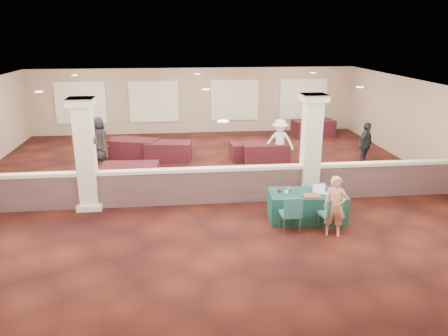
{
  "coord_description": "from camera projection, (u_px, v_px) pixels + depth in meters",
  "views": [
    {
      "loc": [
        -0.94,
        -13.65,
        4.94
      ],
      "look_at": [
        0.35,
        -2.0,
        1.23
      ],
      "focal_mm": 35.0,
      "sensor_mm": 36.0,
      "label": 1
    }
  ],
  "objects": [
    {
      "name": "ground",
      "position": [
        207.0,
        186.0,
        14.52
      ],
      "size": [
        16.0,
        16.0,
        0.0
      ],
      "primitive_type": "plane",
      "color": "#3F170F",
      "rests_on": "ground"
    },
    {
      "name": "wall_back",
      "position": [
        195.0,
        101.0,
        21.62
      ],
      "size": [
        16.0,
        0.04,
        3.2
      ],
      "primitive_type": "cube",
      "color": "gray",
      "rests_on": "ground"
    },
    {
      "name": "wall_front",
      "position": [
        245.0,
        267.0,
        6.46
      ],
      "size": [
        16.0,
        0.04,
        3.2
      ],
      "primitive_type": "cube",
      "color": "gray",
      "rests_on": "ground"
    },
    {
      "name": "wall_right",
      "position": [
        440.0,
        133.0,
        14.88
      ],
      "size": [
        0.04,
        16.0,
        3.2
      ],
      "primitive_type": "cube",
      "color": "gray",
      "rests_on": "ground"
    },
    {
      "name": "ceiling",
      "position": [
        206.0,
        89.0,
        13.56
      ],
      "size": [
        16.0,
        16.0,
        0.02
      ],
      "primitive_type": "cube",
      "color": "white",
      "rests_on": "wall_back"
    },
    {
      "name": "partition_wall",
      "position": [
        210.0,
        185.0,
        12.93
      ],
      "size": [
        15.6,
        0.28,
        1.1
      ],
      "color": "#4C3434",
      "rests_on": "ground"
    },
    {
      "name": "column_left",
      "position": [
        86.0,
        154.0,
        12.24
      ],
      "size": [
        0.72,
        0.72,
        3.2
      ],
      "color": "beige",
      "rests_on": "ground"
    },
    {
      "name": "column_right",
      "position": [
        311.0,
        147.0,
        12.92
      ],
      "size": [
        0.72,
        0.72,
        3.2
      ],
      "color": "beige",
      "rests_on": "ground"
    },
    {
      "name": "sconce_left",
      "position": [
        74.0,
        141.0,
        12.1
      ],
      "size": [
        0.12,
        0.12,
        0.18
      ],
      "color": "brown",
      "rests_on": "column_left"
    },
    {
      "name": "sconce_right",
      "position": [
        95.0,
        141.0,
        12.16
      ],
      "size": [
        0.12,
        0.12,
        0.18
      ],
      "color": "brown",
      "rests_on": "column_left"
    },
    {
      "name": "near_table",
      "position": [
        307.0,
        206.0,
        11.83
      ],
      "size": [
        2.11,
        1.18,
        0.78
      ],
      "primitive_type": "cube",
      "rotation": [
        0.0,
        0.0,
        -0.09
      ],
      "color": "#0F3837",
      "rests_on": "ground"
    },
    {
      "name": "conf_chair_main",
      "position": [
        332.0,
        212.0,
        10.99
      ],
      "size": [
        0.54,
        0.55,
        0.94
      ],
      "rotation": [
        0.0,
        0.0,
        0.17
      ],
      "color": "#205F5D",
      "rests_on": "ground"
    },
    {
      "name": "conf_chair_side",
      "position": [
        291.0,
        212.0,
        10.96
      ],
      "size": [
        0.5,
        0.51,
        1.0
      ],
      "rotation": [
        0.0,
        0.0,
        0.01
      ],
      "color": "#205F5D",
      "rests_on": "ground"
    },
    {
      "name": "woman",
      "position": [
        335.0,
        206.0,
        10.81
      ],
      "size": [
        0.64,
        0.52,
        1.54
      ],
      "primitive_type": "imported",
      "rotation": [
        0.0,
        0.0,
        -0.31
      ],
      "color": "#E27C62",
      "rests_on": "ground"
    },
    {
      "name": "far_table_front_left",
      "position": [
        131.0,
        175.0,
        14.43
      ],
      "size": [
        1.86,
        0.97,
        0.74
      ],
      "primitive_type": "cube",
      "rotation": [
        0.0,
        0.0,
        -0.03
      ],
      "color": "black",
      "rests_on": "ground"
    },
    {
      "name": "far_table_front_center",
      "position": [
        251.0,
        151.0,
        17.4
      ],
      "size": [
        1.76,
        1.02,
        0.68
      ],
      "primitive_type": "cube",
      "rotation": [
        0.0,
        0.0,
        0.11
      ],
      "color": "black",
      "rests_on": "ground"
    },
    {
      "name": "far_table_front_right",
      "position": [
        266.0,
        153.0,
        17.11
      ],
      "size": [
        1.78,
        0.89,
        0.72
      ],
      "primitive_type": "cube",
      "rotation": [
        0.0,
        0.0,
        0.0
      ],
      "color": "black",
      "rests_on": "ground"
    },
    {
      "name": "far_table_back_left",
      "position": [
        134.0,
        149.0,
        17.6
      ],
      "size": [
        2.08,
        1.5,
        0.76
      ],
      "primitive_type": "cube",
      "rotation": [
        0.0,
        0.0,
        -0.33
      ],
      "color": "black",
      "rests_on": "ground"
    },
    {
      "name": "far_table_back_center",
      "position": [
        168.0,
        151.0,
        17.31
      ],
      "size": [
        1.89,
        1.12,
        0.73
      ],
      "primitive_type": "cube",
      "rotation": [
        0.0,
        0.0,
        -0.13
      ],
      "color": "black",
      "rests_on": "ground"
    },
    {
      "name": "far_table_back_right",
      "position": [
        313.0,
        128.0,
        21.16
      ],
      "size": [
        2.06,
        1.2,
        0.8
      ],
      "primitive_type": "cube",
      "rotation": [
        0.0,
        0.0,
        0.11
      ],
      "color": "black",
      "rests_on": "ground"
    },
    {
      "name": "attendee_a",
      "position": [
        93.0,
        153.0,
        15.02
      ],
      "size": [
        0.97,
        0.74,
        1.79
      ],
      "primitive_type": "imported",
      "rotation": [
        0.0,
        0.0,
        0.34
      ],
      "color": "black",
      "rests_on": "ground"
    },
    {
      "name": "attendee_b",
      "position": [
        280.0,
        141.0,
        16.83
      ],
      "size": [
        1.2,
        0.9,
        1.71
      ],
      "primitive_type": "imported",
      "rotation": [
        0.0,
        0.0,
        -0.41
      ],
      "color": "white",
      "rests_on": "ground"
    },
    {
      "name": "attendee_c",
      "position": [
        365.0,
        145.0,
        16.32
      ],
      "size": [
        1.07,
        1.01,
        1.7
      ],
      "primitive_type": "imported",
      "rotation": [
        0.0,
        0.0,
        0.71
      ],
      "color": "black",
      "rests_on": "ground"
    },
    {
      "name": "attendee_d",
      "position": [
        99.0,
        139.0,
        17.16
      ],
      "size": [
        0.94,
        0.91,
        1.73
      ],
      "primitive_type": "imported",
      "rotation": [
        0.0,
        0.0,
        2.41
      ],
      "color": "black",
      "rests_on": "ground"
    },
    {
      "name": "laptop_base",
      "position": [
        320.0,
        193.0,
        11.66
      ],
      "size": [
        0.37,
        0.27,
        0.02
      ],
      "primitive_type": "cube",
      "rotation": [
        0.0,
        0.0,
        -0.09
      ],
      "color": "silver",
      "rests_on": "near_table"
    },
    {
      "name": "laptop_screen",
      "position": [
        319.0,
        187.0,
        11.74
      ],
      "size": [
        0.35,
        0.04,
        0.23
      ],
      "primitive_type": "cube",
      "rotation": [
        0.0,
        0.0,
        -0.09
      ],
      "color": "silver",
      "rests_on": "near_table"
    },
    {
      "name": "screen_glow",
      "position": [
        319.0,
        188.0,
        11.74
      ],
      "size": [
        0.32,
        0.03,
        0.2
      ],
      "primitive_type": "cube",
      "rotation": [
        0.0,
        0.0,
        -0.09
      ],
      "color": "#B0BAD3",
      "rests_on": "near_table"
    },
    {
      "name": "knitting",
      "position": [
        312.0,
        196.0,
        11.45
      ],
      "size": [
        0.45,
        0.36,
        0.03
      ],
      "primitive_type": "cube",
      "rotation": [
        0.0,
        0.0,
        -0.09
      ],
      "color": "#B4451C",
      "rests_on": "near_table"
    },
    {
      "name": "yarn_cream",
      "position": [
        286.0,
        192.0,
        11.57
      ],
      "size": [
        0.12,
        0.12,
        0.12
      ],
      "primitive_type": "sphere",
      "color": "beige",
      "rests_on": "near_table"
    },
    {
      "name": "yarn_red",
      "position": [
        280.0,
        190.0,
        11.72
      ],
      "size": [
        0.11,
        0.11,
        0.11
      ],
      "primitive_type": "sphere",
      "color": "maroon",
      "rests_on": "near_table"
    },
    {
      "name": "yarn_grey",
      "position": [
        289.0,
        189.0,
        11.8
      ],
      "size": [
        0.11,
        0.11,
        0.11
      ],
      "primitive_type": "sphere",
      "color": "#505155",
      "rests_on": "near_table"
    },
    {
      "name": "scissors",
      "position": [
        336.0,
        196.0,
        11.44
      ],
      "size": [
        0.13,
        0.04,
        0.01
      ],
      "primitive_type": "cube",
      "rotation": [
        0.0,
        0.0,
        -0.09
      ],
      "color": "#B31E13",
      "rests_on": "near_table"
    }
  ]
}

